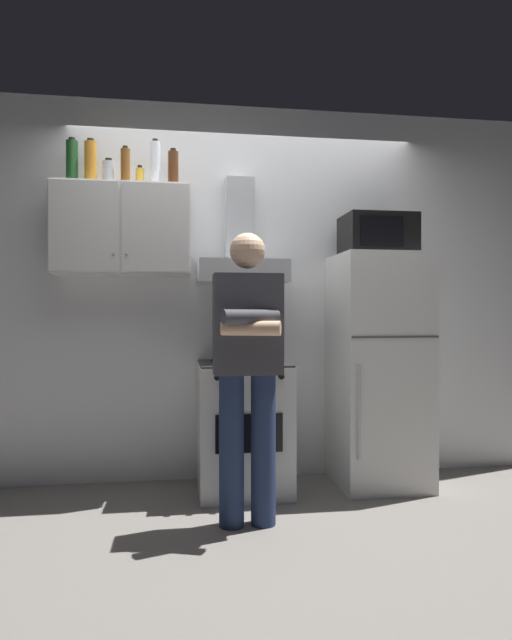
{
  "coord_description": "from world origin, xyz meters",
  "views": [
    {
      "loc": [
        -0.49,
        -3.33,
        1.18
      ],
      "look_at": [
        0.0,
        0.0,
        1.15
      ],
      "focal_mm": 30.19,
      "sensor_mm": 36.0,
      "label": 1
    }
  ],
  "objects_px": {
    "bottle_vodka_clear": "(155,165)",
    "bottle_liquor_amber": "(91,163)",
    "refrigerator": "(378,370)",
    "microwave": "(377,235)",
    "bottle_rum_dark": "(173,170)",
    "person_standing": "(248,365)",
    "bottle_canister_steel": "(109,173)",
    "range_hood": "(241,255)",
    "stove_oven": "(243,426)",
    "bottle_wine_green": "(72,162)",
    "bottle_spice_jar": "(140,178)",
    "bottle_beer_brown": "(125,167)",
    "upper_cabinet": "(123,231)"
  },
  "relations": [
    {
      "from": "bottle_vodka_clear",
      "to": "bottle_liquor_amber",
      "type": "bearing_deg",
      "value": -176.48
    },
    {
      "from": "refrigerator",
      "to": "bottle_vodka_clear",
      "type": "bearing_deg",
      "value": 174.04
    },
    {
      "from": "microwave",
      "to": "bottle_rum_dark",
      "type": "xyz_separation_m",
      "value": [
        -1.42,
        0.15,
        0.44
      ]
    },
    {
      "from": "person_standing",
      "to": "bottle_canister_steel",
      "type": "bearing_deg",
      "value": 138.53
    },
    {
      "from": "range_hood",
      "to": "bottle_canister_steel",
      "type": "bearing_deg",
      "value": 179.09
    },
    {
      "from": "range_hood",
      "to": "bottle_liquor_amber",
      "type": "bearing_deg",
      "value": 179.52
    },
    {
      "from": "stove_oven",
      "to": "microwave",
      "type": "relative_size",
      "value": 1.82
    },
    {
      "from": "bottle_wine_green",
      "to": "microwave",
      "type": "bearing_deg",
      "value": -3.51
    },
    {
      "from": "bottle_spice_jar",
      "to": "bottle_wine_green",
      "type": "xyz_separation_m",
      "value": [
        -0.44,
        -0.02,
        0.08
      ]
    },
    {
      "from": "person_standing",
      "to": "bottle_vodka_clear",
      "type": "bearing_deg",
      "value": 125.01
    },
    {
      "from": "bottle_canister_steel",
      "to": "bottle_beer_brown",
      "type": "bearing_deg",
      "value": -10.71
    },
    {
      "from": "upper_cabinet",
      "to": "refrigerator",
      "type": "xyz_separation_m",
      "value": [
        1.75,
        -0.12,
        -0.95
      ]
    },
    {
      "from": "bottle_canister_steel",
      "to": "bottle_wine_green",
      "type": "distance_m",
      "value": 0.25
    },
    {
      "from": "bottle_beer_brown",
      "to": "bottle_wine_green",
      "type": "xyz_separation_m",
      "value": [
        -0.35,
        0.03,
        0.02
      ]
    },
    {
      "from": "range_hood",
      "to": "refrigerator",
      "type": "relative_size",
      "value": 0.47
    },
    {
      "from": "range_hood",
      "to": "bottle_beer_brown",
      "type": "bearing_deg",
      "value": -179.5
    },
    {
      "from": "microwave",
      "to": "bottle_canister_steel",
      "type": "xyz_separation_m",
      "value": [
        -1.84,
        0.12,
        0.4
      ]
    },
    {
      "from": "refrigerator",
      "to": "bottle_beer_brown",
      "type": "xyz_separation_m",
      "value": [
        -1.73,
        0.12,
        1.38
      ]
    },
    {
      "from": "upper_cabinet",
      "to": "person_standing",
      "type": "relative_size",
      "value": 0.55
    },
    {
      "from": "stove_oven",
      "to": "bottle_liquor_amber",
      "type": "height_order",
      "value": "bottle_liquor_amber"
    },
    {
      "from": "refrigerator",
      "to": "bottle_beer_brown",
      "type": "bearing_deg",
      "value": 176.07
    },
    {
      "from": "bottle_beer_brown",
      "to": "bottle_canister_steel",
      "type": "bearing_deg",
      "value": 169.29
    },
    {
      "from": "range_hood",
      "to": "bottle_liquor_amber",
      "type": "height_order",
      "value": "bottle_liquor_amber"
    },
    {
      "from": "range_hood",
      "to": "bottle_rum_dark",
      "type": "distance_m",
      "value": 0.75
    },
    {
      "from": "stove_oven",
      "to": "bottle_wine_green",
      "type": "xyz_separation_m",
      "value": [
        -1.13,
        0.15,
        1.77
      ]
    },
    {
      "from": "bottle_rum_dark",
      "to": "bottle_liquor_amber",
      "type": "distance_m",
      "value": 0.55
    },
    {
      "from": "stove_oven",
      "to": "bottle_vodka_clear",
      "type": "distance_m",
      "value": 1.88
    },
    {
      "from": "bottle_rum_dark",
      "to": "stove_oven",
      "type": "bearing_deg",
      "value": -19.78
    },
    {
      "from": "bottle_spice_jar",
      "to": "bottle_wine_green",
      "type": "height_order",
      "value": "bottle_wine_green"
    },
    {
      "from": "bottle_beer_brown",
      "to": "bottle_vodka_clear",
      "type": "bearing_deg",
      "value": 11.91
    },
    {
      "from": "stove_oven",
      "to": "range_hood",
      "type": "distance_m",
      "value": 1.17
    },
    {
      "from": "bottle_rum_dark",
      "to": "bottle_wine_green",
      "type": "xyz_separation_m",
      "value": [
        -0.67,
        -0.02,
        0.02
      ]
    },
    {
      "from": "microwave",
      "to": "bottle_rum_dark",
      "type": "relative_size",
      "value": 1.73
    },
    {
      "from": "bottle_beer_brown",
      "to": "bottle_spice_jar",
      "type": "bearing_deg",
      "value": 26.19
    },
    {
      "from": "upper_cabinet",
      "to": "range_hood",
      "type": "relative_size",
      "value": 1.2
    },
    {
      "from": "refrigerator",
      "to": "bottle_rum_dark",
      "type": "bearing_deg",
      "value": 173.29
    },
    {
      "from": "microwave",
      "to": "bottle_liquor_amber",
      "type": "height_order",
      "value": "bottle_liquor_amber"
    },
    {
      "from": "stove_oven",
      "to": "microwave",
      "type": "height_order",
      "value": "microwave"
    },
    {
      "from": "bottle_beer_brown",
      "to": "person_standing",
      "type": "bearing_deg",
      "value": -44.7
    },
    {
      "from": "bottle_rum_dark",
      "to": "refrigerator",
      "type": "bearing_deg",
      "value": -6.71
    },
    {
      "from": "range_hood",
      "to": "microwave",
      "type": "height_order",
      "value": "range_hood"
    },
    {
      "from": "microwave",
      "to": "bottle_beer_brown",
      "type": "xyz_separation_m",
      "value": [
        -1.73,
        0.1,
        0.44
      ]
    },
    {
      "from": "refrigerator",
      "to": "bottle_liquor_amber",
      "type": "distance_m",
      "value": 2.41
    },
    {
      "from": "bottle_rum_dark",
      "to": "range_hood",
      "type": "bearing_deg",
      "value": -5.0
    },
    {
      "from": "bottle_canister_steel",
      "to": "upper_cabinet",
      "type": "bearing_deg",
      "value": -9.32
    },
    {
      "from": "refrigerator",
      "to": "person_standing",
      "type": "height_order",
      "value": "person_standing"
    },
    {
      "from": "person_standing",
      "to": "refrigerator",
      "type": "bearing_deg",
      "value": 31.23
    },
    {
      "from": "upper_cabinet",
      "to": "microwave",
      "type": "height_order",
      "value": "upper_cabinet"
    },
    {
      "from": "stove_oven",
      "to": "microwave",
      "type": "bearing_deg",
      "value": 1.15
    },
    {
      "from": "microwave",
      "to": "range_hood",
      "type": "bearing_deg",
      "value": 173.54
    }
  ]
}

